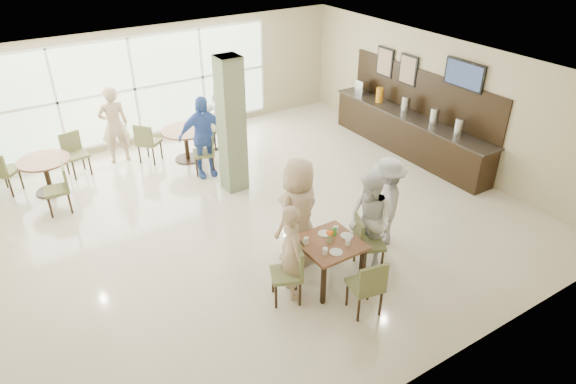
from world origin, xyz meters
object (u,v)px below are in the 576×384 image
teen_left (293,251)px  adult_standing (114,125)px  buffet_counter (409,131)px  teen_standing (386,202)px  adult_a (203,137)px  main_table (329,247)px  round_table_left (45,168)px  adult_b (222,118)px  round_table_right (186,137)px  teen_far (299,212)px  teen_right (369,221)px

teen_left → adult_standing: size_ratio=0.88×
buffet_counter → teen_standing: buffet_counter is taller
teen_standing → adult_a: size_ratio=0.89×
main_table → round_table_left: same height
round_table_left → teen_left: 5.94m
adult_b → round_table_right: bearing=-101.5°
teen_standing → teen_far: bearing=-66.6°
teen_standing → adult_b: adult_b is taller
teen_standing → adult_standing: bearing=-115.5°
teen_left → teen_right: bearing=-76.2°
round_table_right → buffet_counter: bearing=-28.3°
main_table → teen_standing: 1.54m
teen_standing → adult_b: size_ratio=0.93×
teen_left → teen_standing: 2.14m
main_table → teen_far: size_ratio=0.49×
teen_far → adult_a: teen_far is taller
teen_far → teen_standing: bearing=148.8°
buffet_counter → adult_a: bearing=161.3°
main_table → teen_far: 0.80m
round_table_left → teen_standing: 6.87m
main_table → round_table_left: bearing=120.3°
round_table_left → teen_left: size_ratio=0.65×
teen_standing → adult_a: 4.32m
main_table → buffet_counter: bearing=32.5°
adult_b → main_table: bearing=-12.7°
round_table_right → teen_left: 5.29m
teen_left → teen_right: size_ratio=0.96×
round_table_left → teen_standing: size_ratio=0.64×
teen_far → teen_standing: (1.56, -0.37, -0.12)m
teen_right → adult_a: bearing=-169.8°
teen_right → teen_standing: 0.75m
teen_far → adult_standing: size_ratio=1.04×
teen_right → adult_standing: 6.49m
buffet_counter → teen_far: size_ratio=2.52×
adult_standing → teen_far: bearing=107.9°
buffet_counter → adult_b: bearing=147.4°
main_table → buffet_counter: (4.47, 2.84, -0.10)m
round_table_right → adult_b: 0.96m
adult_b → adult_standing: 2.43m
teen_left → teen_far: 0.90m
round_table_left → adult_a: size_ratio=0.57×
round_table_left → teen_standing: bearing=-47.4°
round_table_right → main_table: bearing=-88.5°
adult_a → adult_b: size_ratio=1.04×
main_table → adult_standing: (-1.51, 6.10, 0.25)m
adult_a → adult_b: bearing=52.7°
main_table → adult_b: (0.76, 5.21, 0.21)m
round_table_right → round_table_left: bearing=178.1°
round_table_left → teen_far: teen_far is taller
adult_b → adult_standing: (-2.27, 0.88, 0.03)m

